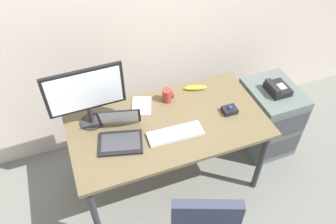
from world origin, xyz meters
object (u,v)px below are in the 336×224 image
object	(u,v)px
desk_phone	(277,89)
coffee_mug	(167,95)
paper_notepad	(142,106)
file_cabinet	(268,118)
monitor_main	(86,93)
keyboard	(175,134)
laptop	(120,133)
banana	(196,88)
trackball_mouse	(230,110)

from	to	relation	value
desk_phone	coffee_mug	size ratio (longest dim) A/B	1.76
desk_phone	coffee_mug	bearing A→B (deg)	169.63
paper_notepad	file_cabinet	bearing A→B (deg)	-7.76
monitor_main	coffee_mug	bearing A→B (deg)	2.93
keyboard	coffee_mug	xyz separation A→B (m)	(0.08, 0.37, 0.04)
file_cabinet	monitor_main	xyz separation A→B (m)	(-1.57, 0.12, 0.68)
monitor_main	keyboard	size ratio (longest dim) A/B	1.35
file_cabinet	laptop	distance (m)	1.47
banana	monitor_main	bearing A→B (deg)	-175.08
file_cabinet	trackball_mouse	xyz separation A→B (m)	(-0.53, -0.14, 0.41)
desk_phone	banana	distance (m)	0.70
trackball_mouse	coffee_mug	bearing A→B (deg)	144.19
trackball_mouse	paper_notepad	distance (m)	0.70
coffee_mug	paper_notepad	size ratio (longest dim) A/B	0.55
paper_notepad	trackball_mouse	bearing A→B (deg)	-25.44
paper_notepad	coffee_mug	bearing A→B (deg)	-0.94
desk_phone	banana	bearing A→B (deg)	162.05
laptop	banana	distance (m)	0.79
trackball_mouse	coffee_mug	distance (m)	0.51
file_cabinet	paper_notepad	distance (m)	1.24
desk_phone	monitor_main	size ratio (longest dim) A/B	0.36
monitor_main	paper_notepad	distance (m)	0.50
monitor_main	keyboard	bearing A→B (deg)	-31.75
paper_notepad	banana	distance (m)	0.49
trackball_mouse	coffee_mug	xyz separation A→B (m)	(-0.41, 0.30, 0.03)
trackball_mouse	coffee_mug	size ratio (longest dim) A/B	0.97
laptop	banana	size ratio (longest dim) A/B	1.99
keyboard	paper_notepad	distance (m)	0.40
keyboard	laptop	bearing A→B (deg)	164.11
monitor_main	coffee_mug	world-z (taller)	monitor_main
keyboard	paper_notepad	size ratio (longest dim) A/B	2.00
keyboard	laptop	world-z (taller)	laptop
laptop	coffee_mug	distance (m)	0.53
file_cabinet	desk_phone	size ratio (longest dim) A/B	3.37
desk_phone	paper_notepad	bearing A→B (deg)	171.39
desk_phone	trackball_mouse	bearing A→B (deg)	-166.76
monitor_main	laptop	world-z (taller)	monitor_main
keyboard	trackball_mouse	bearing A→B (deg)	8.89
desk_phone	coffee_mug	world-z (taller)	coffee_mug
file_cabinet	trackball_mouse	size ratio (longest dim) A/B	6.12
keyboard	file_cabinet	bearing A→B (deg)	11.97
desk_phone	monitor_main	xyz separation A→B (m)	(-1.56, 0.14, 0.31)
paper_notepad	banana	world-z (taller)	banana
keyboard	trackball_mouse	world-z (taller)	trackball_mouse
desk_phone	laptop	world-z (taller)	laptop
file_cabinet	laptop	world-z (taller)	laptop
desk_phone	paper_notepad	size ratio (longest dim) A/B	0.96
coffee_mug	banana	distance (m)	0.27
file_cabinet	coffee_mug	size ratio (longest dim) A/B	5.93
laptop	paper_notepad	distance (m)	0.36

